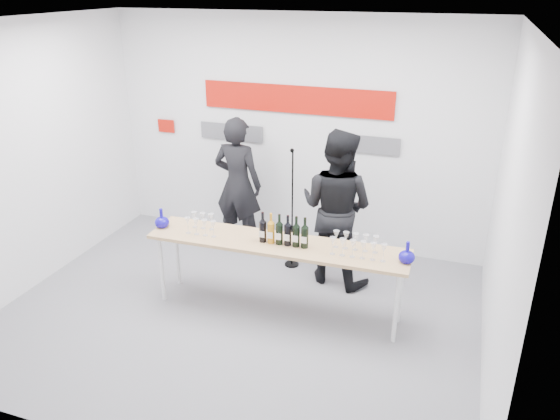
{
  "coord_description": "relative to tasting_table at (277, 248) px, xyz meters",
  "views": [
    {
      "loc": [
        2.09,
        -4.58,
        3.34
      ],
      "look_at": [
        0.37,
        0.31,
        1.15
      ],
      "focal_mm": 35.0,
      "sensor_mm": 36.0,
      "label": 1
    }
  ],
  "objects": [
    {
      "name": "ground",
      "position": [
        -0.37,
        -0.21,
        -0.76
      ],
      "size": [
        5.0,
        5.0,
        0.0
      ],
      "primitive_type": "plane",
      "color": "slate",
      "rests_on": "ground"
    },
    {
      "name": "back_wall",
      "position": [
        -0.37,
        1.79,
        0.74
      ],
      "size": [
        5.0,
        0.04,
        3.0
      ],
      "primitive_type": "cube",
      "color": "silver",
      "rests_on": "ground"
    },
    {
      "name": "signage",
      "position": [
        -0.43,
        1.76,
        1.04
      ],
      "size": [
        3.38,
        0.02,
        0.79
      ],
      "color": "#B01107",
      "rests_on": "back_wall"
    },
    {
      "name": "tasting_table",
      "position": [
        0.0,
        0.0,
        0.0
      ],
      "size": [
        2.76,
        0.62,
        0.83
      ],
      "rotation": [
        0.0,
        0.0,
        0.02
      ],
      "color": "tan",
      "rests_on": "ground"
    },
    {
      "name": "wine_bottles",
      "position": [
        0.08,
        -0.02,
        0.23
      ],
      "size": [
        0.53,
        0.09,
        0.33
      ],
      "rotation": [
        0.0,
        0.0,
        0.02
      ],
      "color": "black",
      "rests_on": "tasting_table"
    },
    {
      "name": "decanter_left",
      "position": [
        -1.32,
        -0.05,
        0.17
      ],
      "size": [
        0.16,
        0.16,
        0.21
      ],
      "primitive_type": null,
      "color": "#12089A",
      "rests_on": "tasting_table"
    },
    {
      "name": "decanter_right",
      "position": [
        1.33,
        0.01,
        0.17
      ],
      "size": [
        0.16,
        0.16,
        0.21
      ],
      "primitive_type": null,
      "color": "#12089A",
      "rests_on": "tasting_table"
    },
    {
      "name": "glasses_left",
      "position": [
        -0.85,
        -0.03,
        0.15
      ],
      "size": [
        0.37,
        0.23,
        0.18
      ],
      "color": "silver",
      "rests_on": "tasting_table"
    },
    {
      "name": "glasses_right",
      "position": [
        0.84,
        0.01,
        0.15
      ],
      "size": [
        0.57,
        0.23,
        0.18
      ],
      "color": "silver",
      "rests_on": "tasting_table"
    },
    {
      "name": "presenter_left",
      "position": [
        -1.0,
        1.31,
        0.13
      ],
      "size": [
        0.67,
        0.46,
        1.78
      ],
      "primitive_type": "imported",
      "rotation": [
        0.0,
        0.0,
        3.08
      ],
      "color": "black",
      "rests_on": "ground"
    },
    {
      "name": "presenter_right",
      "position": [
        0.42,
        0.88,
        0.16
      ],
      "size": [
        1.05,
        0.9,
        1.85
      ],
      "primitive_type": "imported",
      "rotation": [
        0.0,
        0.0,
        2.89
      ],
      "color": "black",
      "rests_on": "ground"
    },
    {
      "name": "mic_stand",
      "position": [
        -0.17,
        1.02,
        -0.29
      ],
      "size": [
        0.18,
        0.18,
        1.54
      ],
      "rotation": [
        0.0,
        0.0,
        0.26
      ],
      "color": "black",
      "rests_on": "ground"
    }
  ]
}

